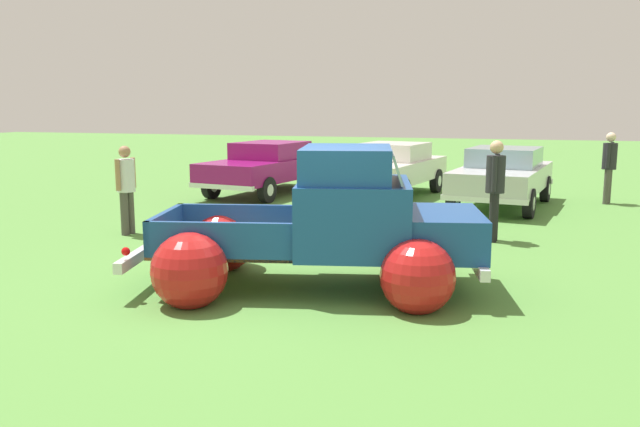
# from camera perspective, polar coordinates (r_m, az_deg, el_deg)

# --- Properties ---
(ground_plane) EXTENTS (80.00, 80.00, 0.00)m
(ground_plane) POSITION_cam_1_polar(r_m,az_deg,el_deg) (9.01, -1.24, -6.43)
(ground_plane) COLOR #548C3D
(vintage_pickup_truck) EXTENTS (4.91, 3.48, 1.96)m
(vintage_pickup_truck) POSITION_cam_1_polar(r_m,az_deg,el_deg) (8.80, 1.25, -1.74)
(vintage_pickup_truck) COLOR black
(vintage_pickup_truck) RESTS_ON ground
(show_car_0) EXTENTS (2.62, 4.84, 1.43)m
(show_car_0) POSITION_cam_1_polar(r_m,az_deg,el_deg) (18.23, -4.54, 4.18)
(show_car_0) COLOR black
(show_car_0) RESTS_ON ground
(show_car_1) EXTENTS (2.63, 4.56, 1.43)m
(show_car_1) POSITION_cam_1_polar(r_m,az_deg,el_deg) (17.77, 6.22, 4.01)
(show_car_1) COLOR black
(show_car_1) RESTS_ON ground
(show_car_2) EXTENTS (2.51, 4.52, 1.43)m
(show_car_2) POSITION_cam_1_polar(r_m,az_deg,el_deg) (16.44, 15.64, 3.27)
(show_car_2) COLOR black
(show_car_2) RESTS_ON ground
(spectator_0) EXTENTS (0.38, 0.54, 1.70)m
(spectator_0) POSITION_cam_1_polar(r_m,az_deg,el_deg) (12.97, -16.53, 2.46)
(spectator_0) COLOR #4C4742
(spectator_0) RESTS_ON ground
(spectator_1) EXTENTS (0.43, 0.53, 1.78)m
(spectator_1) POSITION_cam_1_polar(r_m,az_deg,el_deg) (17.82, 23.88, 4.04)
(spectator_1) COLOR #4C4742
(spectator_1) RESTS_ON ground
(spectator_2) EXTENTS (0.36, 0.54, 1.83)m
(spectator_2) POSITION_cam_1_polar(r_m,az_deg,el_deg) (12.20, 15.01, 2.53)
(spectator_2) COLOR black
(spectator_2) RESTS_ON ground
(lane_cone_0) EXTENTS (0.36, 0.36, 0.63)m
(lane_cone_0) POSITION_cam_1_polar(r_m,az_deg,el_deg) (11.12, 9.74, -1.84)
(lane_cone_0) COLOR black
(lane_cone_0) RESTS_ON ground
(lane_cone_1) EXTENTS (0.36, 0.36, 0.63)m
(lane_cone_1) POSITION_cam_1_polar(r_m,az_deg,el_deg) (11.75, 2.92, -1.10)
(lane_cone_1) COLOR black
(lane_cone_1) RESTS_ON ground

